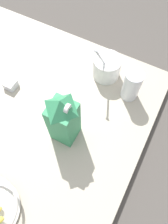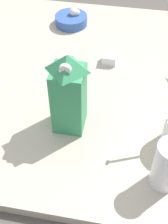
% 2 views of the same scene
% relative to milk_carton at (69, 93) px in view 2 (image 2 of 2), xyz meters
% --- Properties ---
extents(ground_plane, '(6.00, 6.00, 0.00)m').
position_rel_milk_carton_xyz_m(ground_plane, '(-0.04, 0.23, -0.16)').
color(ground_plane, '#4C4742').
extents(countertop, '(1.05, 1.05, 0.03)m').
position_rel_milk_carton_xyz_m(countertop, '(-0.04, 0.23, -0.15)').
color(countertop, '#B2A893').
rests_on(countertop, ground_plane).
extents(milk_carton, '(0.09, 0.09, 0.26)m').
position_rel_milk_carton_xyz_m(milk_carton, '(0.00, 0.00, 0.00)').
color(milk_carton, '#338C59').
rests_on(milk_carton, countertop).
extents(drinking_cup, '(0.08, 0.08, 0.15)m').
position_rel_milk_carton_xyz_m(drinking_cup, '(0.28, -0.15, -0.05)').
color(drinking_cup, white).
rests_on(drinking_cup, countertop).
extents(spice_jar, '(0.05, 0.05, 0.03)m').
position_rel_milk_carton_xyz_m(spice_jar, '(0.08, 0.32, -0.11)').
color(spice_jar, silver).
rests_on(spice_jar, countertop).
extents(garlic_bowl, '(0.14, 0.14, 0.07)m').
position_rel_milk_carton_xyz_m(garlic_bowl, '(-0.12, 0.56, -0.11)').
color(garlic_bowl, '#3356A3').
rests_on(garlic_bowl, countertop).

